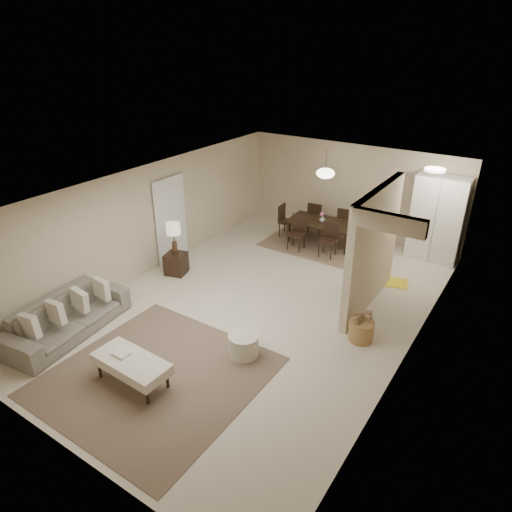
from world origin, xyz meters
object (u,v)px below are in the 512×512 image
Objects in this scene: sofa at (67,317)px; round_pouf at (244,345)px; ottoman_bench at (131,364)px; pantry_cabinet at (437,219)px; side_table at (176,264)px; wicker_basket at (361,331)px; dining_table at (321,233)px.

round_pouf is at bearing -75.45° from sofa.
ottoman_bench is 2.45× the size of round_pouf.
ottoman_bench reaches higher than round_pouf.
round_pouf is (-1.70, -5.70, -0.84)m from pantry_cabinet.
wicker_basket is at bearing -1.08° from side_table.
side_table is 1.10× the size of wicker_basket.
pantry_cabinet is at bearing 40.55° from side_table.
side_table is at bearing -125.68° from dining_table.
side_table is at bearing -139.45° from pantry_cabinet.
ottoman_bench is 0.74× the size of dining_table.
pantry_cabinet reaches higher than side_table.
round_pouf is 0.30× the size of dining_table.
dining_table is (-0.98, 5.01, 0.10)m from round_pouf.
side_table reaches higher than ottoman_bench.
sofa reaches higher than round_pouf.
round_pouf reaches higher than wicker_basket.
ottoman_bench is 4.04m from wicker_basket.
sofa is 1.83× the size of ottoman_bench.
round_pouf is 2.17m from wicker_basket.
ottoman_bench is 1.88m from round_pouf.
side_table is at bearing 123.60° from ottoman_bench.
sofa is 4.83× the size of side_table.
sofa is 6.60m from dining_table.
side_table is 0.28× the size of dining_table.
sofa reaches higher than side_table.
round_pouf is (3.05, -1.64, -0.04)m from side_table.
sofa is at bearing -148.86° from wicker_basket.
wicker_basket is 0.25× the size of dining_table.
dining_table is (0.10, 6.55, -0.06)m from ottoman_bench.
sofa is at bearing 173.31° from ottoman_bench.
side_table is 3.96m from dining_table.
pantry_cabinet is 1.19× the size of dining_table.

